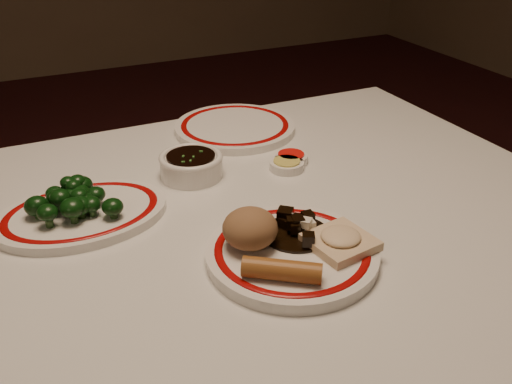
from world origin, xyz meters
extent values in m
cube|color=silver|center=(0.00, 0.00, 0.73)|extent=(1.20, 0.90, 0.04)
cylinder|color=black|center=(0.54, 0.39, 0.35)|extent=(0.06, 0.06, 0.71)
cylinder|color=white|center=(0.03, -0.14, 0.76)|extent=(0.27, 0.27, 0.02)
torus|color=#930807|center=(0.03, -0.14, 0.77)|extent=(0.23, 0.23, 0.00)
ellipsoid|color=#8E6443|center=(-0.02, -0.11, 0.80)|extent=(0.08, 0.08, 0.06)
cylinder|color=#955A24|center=(-0.01, -0.19, 0.78)|extent=(0.10, 0.08, 0.03)
cube|color=beige|center=(0.10, -0.16, 0.77)|extent=(0.10, 0.10, 0.01)
ellipsoid|color=beige|center=(0.10, -0.16, 0.78)|extent=(0.06, 0.06, 0.02)
cylinder|color=black|center=(0.05, -0.11, 0.77)|extent=(0.10, 0.10, 0.00)
cube|color=black|center=(0.06, -0.11, 0.78)|extent=(0.02, 0.02, 0.02)
cube|color=black|center=(0.05, -0.08, 0.79)|extent=(0.03, 0.03, 0.02)
cube|color=black|center=(0.05, -0.11, 0.79)|extent=(0.02, 0.02, 0.02)
cube|color=black|center=(0.05, -0.09, 0.78)|extent=(0.02, 0.02, 0.02)
cube|color=black|center=(0.08, -0.10, 0.79)|extent=(0.02, 0.02, 0.02)
cube|color=black|center=(0.06, -0.10, 0.78)|extent=(0.02, 0.02, 0.02)
cube|color=black|center=(0.05, -0.15, 0.78)|extent=(0.02, 0.02, 0.02)
cube|color=black|center=(0.06, -0.10, 0.78)|extent=(0.03, 0.03, 0.02)
cube|color=black|center=(0.05, -0.11, 0.78)|extent=(0.02, 0.02, 0.01)
cube|color=black|center=(0.06, -0.11, 0.79)|extent=(0.02, 0.02, 0.02)
cube|color=beige|center=(0.07, -0.12, 0.79)|extent=(0.02, 0.02, 0.01)
cube|color=beige|center=(0.07, -0.11, 0.78)|extent=(0.02, 0.02, 0.01)
torus|color=#930807|center=(-0.22, 0.10, 0.77)|extent=(0.24, 0.24, 0.00)
cylinder|color=#23471C|center=(-0.21, 0.15, 0.77)|extent=(0.01, 0.01, 0.01)
ellipsoid|color=black|center=(-0.21, 0.15, 0.78)|extent=(0.03, 0.03, 0.03)
cylinder|color=#23471C|center=(-0.20, 0.08, 0.77)|extent=(0.01, 0.01, 0.01)
ellipsoid|color=black|center=(-0.20, 0.08, 0.79)|extent=(0.03, 0.03, 0.02)
cylinder|color=#23471C|center=(-0.27, 0.07, 0.77)|extent=(0.01, 0.01, 0.02)
ellipsoid|color=black|center=(-0.27, 0.07, 0.79)|extent=(0.03, 0.03, 0.03)
cylinder|color=#23471C|center=(-0.23, 0.13, 0.77)|extent=(0.01, 0.01, 0.01)
ellipsoid|color=black|center=(-0.23, 0.13, 0.78)|extent=(0.04, 0.04, 0.03)
cylinder|color=#23471C|center=(-0.24, 0.10, 0.77)|extent=(0.01, 0.01, 0.01)
ellipsoid|color=black|center=(-0.24, 0.10, 0.78)|extent=(0.03, 0.03, 0.03)
cylinder|color=#23471C|center=(-0.25, 0.14, 0.77)|extent=(0.01, 0.01, 0.01)
ellipsoid|color=black|center=(-0.25, 0.14, 0.78)|extent=(0.03, 0.03, 0.02)
cylinder|color=#23471C|center=(-0.23, 0.11, 0.77)|extent=(0.01, 0.01, 0.01)
ellipsoid|color=black|center=(-0.23, 0.11, 0.79)|extent=(0.04, 0.04, 0.03)
cylinder|color=#23471C|center=(-0.23, 0.11, 0.77)|extent=(0.01, 0.01, 0.01)
ellipsoid|color=black|center=(-0.23, 0.11, 0.79)|extent=(0.03, 0.03, 0.02)
cylinder|color=#23471C|center=(-0.21, 0.10, 0.77)|extent=(0.01, 0.01, 0.01)
ellipsoid|color=black|center=(-0.21, 0.10, 0.78)|extent=(0.03, 0.03, 0.03)
cylinder|color=#23471C|center=(-0.22, 0.08, 0.77)|extent=(0.01, 0.01, 0.01)
ellipsoid|color=black|center=(-0.22, 0.08, 0.79)|extent=(0.03, 0.03, 0.03)
cylinder|color=#23471C|center=(-0.21, 0.14, 0.77)|extent=(0.01, 0.01, 0.02)
ellipsoid|color=black|center=(-0.21, 0.14, 0.79)|extent=(0.04, 0.04, 0.03)
cylinder|color=#23471C|center=(-0.22, 0.11, 0.77)|extent=(0.01, 0.01, 0.01)
ellipsoid|color=black|center=(-0.22, 0.11, 0.79)|extent=(0.03, 0.03, 0.03)
cylinder|color=#23471C|center=(-0.18, 0.06, 0.77)|extent=(0.01, 0.01, 0.01)
ellipsoid|color=black|center=(-0.18, 0.06, 0.78)|extent=(0.03, 0.03, 0.03)
cylinder|color=#23471C|center=(-0.22, 0.09, 0.77)|extent=(0.01, 0.01, 0.01)
ellipsoid|color=black|center=(-0.22, 0.09, 0.78)|extent=(0.03, 0.03, 0.02)
cylinder|color=#23471C|center=(-0.28, 0.11, 0.77)|extent=(0.01, 0.01, 0.01)
ellipsoid|color=black|center=(-0.28, 0.11, 0.79)|extent=(0.04, 0.04, 0.03)
cylinder|color=#23471C|center=(-0.23, 0.12, 0.77)|extent=(0.01, 0.01, 0.01)
ellipsoid|color=black|center=(-0.23, 0.12, 0.79)|extent=(0.03, 0.03, 0.02)
cylinder|color=#23471C|center=(-0.19, 0.11, 0.77)|extent=(0.01, 0.01, 0.01)
ellipsoid|color=black|center=(-0.19, 0.11, 0.78)|extent=(0.03, 0.03, 0.03)
cylinder|color=#23471C|center=(-0.28, 0.11, 0.77)|extent=(0.01, 0.01, 0.01)
ellipsoid|color=black|center=(-0.28, 0.11, 0.79)|extent=(0.03, 0.03, 0.03)
cylinder|color=#23471C|center=(-0.25, 0.12, 0.77)|extent=(0.01, 0.01, 0.01)
ellipsoid|color=black|center=(-0.25, 0.12, 0.79)|extent=(0.03, 0.03, 0.02)
cylinder|color=#23471C|center=(-0.23, 0.08, 0.77)|extent=(0.01, 0.01, 0.01)
ellipsoid|color=black|center=(-0.23, 0.08, 0.78)|extent=(0.03, 0.03, 0.02)
cylinder|color=#23471C|center=(-0.23, 0.07, 0.77)|extent=(0.01, 0.01, 0.01)
ellipsoid|color=black|center=(-0.23, 0.07, 0.79)|extent=(0.04, 0.04, 0.03)
cylinder|color=#23471C|center=(-0.28, 0.11, 0.77)|extent=(0.01, 0.01, 0.01)
ellipsoid|color=black|center=(-0.28, 0.11, 0.78)|extent=(0.03, 0.03, 0.03)
ellipsoid|color=black|center=(-0.21, 0.13, 0.80)|extent=(0.03, 0.03, 0.02)
ellipsoid|color=black|center=(-0.22, 0.12, 0.80)|extent=(0.02, 0.02, 0.02)
ellipsoid|color=black|center=(-0.23, 0.13, 0.80)|extent=(0.02, 0.02, 0.02)
ellipsoid|color=black|center=(-0.25, 0.10, 0.80)|extent=(0.03, 0.03, 0.03)
ellipsoid|color=black|center=(-0.22, 0.10, 0.79)|extent=(0.03, 0.03, 0.02)
ellipsoid|color=black|center=(-0.21, 0.13, 0.79)|extent=(0.03, 0.03, 0.02)
cylinder|color=white|center=(-0.01, 0.17, 0.77)|extent=(0.11, 0.11, 0.04)
cylinder|color=black|center=(-0.01, 0.17, 0.79)|extent=(0.09, 0.09, 0.00)
cylinder|color=white|center=(0.18, 0.14, 0.76)|extent=(0.06, 0.06, 0.02)
cylinder|color=red|center=(0.18, 0.14, 0.77)|extent=(0.05, 0.05, 0.00)
cylinder|color=white|center=(0.16, 0.12, 0.76)|extent=(0.06, 0.06, 0.02)
cylinder|color=#D2C656|center=(0.16, 0.12, 0.77)|extent=(0.05, 0.05, 0.00)
cylinder|color=white|center=(0.15, 0.33, 0.76)|extent=(0.34, 0.34, 0.02)
torus|color=#930807|center=(0.15, 0.33, 0.77)|extent=(0.29, 0.29, 0.00)
camera|label=1|loc=(-0.30, -0.72, 1.22)|focal=40.00mm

